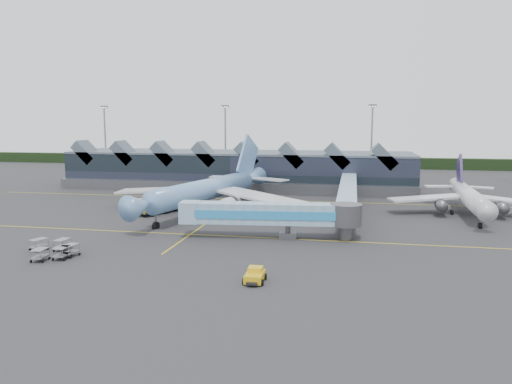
% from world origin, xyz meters
% --- Properties ---
extents(ground, '(260.00, 260.00, 0.00)m').
position_xyz_m(ground, '(0.00, 0.00, 0.00)').
color(ground, '#27272A').
rests_on(ground, ground).
extents(taxi_stripes, '(120.00, 60.00, 0.01)m').
position_xyz_m(taxi_stripes, '(0.00, 10.00, 0.01)').
color(taxi_stripes, gold).
rests_on(taxi_stripes, ground).
extents(tree_line_far, '(260.00, 4.00, 4.00)m').
position_xyz_m(tree_line_far, '(0.00, 110.00, 2.00)').
color(tree_line_far, black).
rests_on(tree_line_far, ground).
extents(terminal, '(90.00, 22.25, 12.52)m').
position_xyz_m(terminal, '(-5.07, 47.35, 4.88)').
color(terminal, black).
rests_on(terminal, ground).
extents(light_masts, '(132.40, 42.56, 22.45)m').
position_xyz_m(light_masts, '(21.00, 62.80, 12.49)').
color(light_masts, gray).
rests_on(light_masts, ground).
extents(main_airliner, '(39.70, 46.50, 15.11)m').
position_xyz_m(main_airliner, '(-2.65, 11.61, 4.44)').
color(main_airliner, '#5F96C1').
rests_on(main_airliner, ground).
extents(regional_jet, '(29.76, 32.41, 11.14)m').
position_xyz_m(regional_jet, '(46.34, 17.73, 3.53)').
color(regional_jet, silver).
rests_on(regional_jet, ground).
extents(jet_bridge, '(27.49, 6.55, 5.54)m').
position_xyz_m(jet_bridge, '(14.14, -7.81, 3.66)').
color(jet_bridge, '#7FAAD4').
rests_on(jet_bridge, ground).
extents(fuel_truck, '(6.72, 10.60, 3.66)m').
position_xyz_m(fuel_truck, '(-11.35, 8.49, 2.05)').
color(fuel_truck, black).
rests_on(fuel_truck, ground).
extents(pushback_tug, '(2.32, 3.63, 1.59)m').
position_xyz_m(pushback_tug, '(14.46, -28.81, 0.71)').
color(pushback_tug, gold).
rests_on(pushback_tug, ground).
extents(baggage_carts, '(7.99, 7.65, 1.59)m').
position_xyz_m(baggage_carts, '(-13.73, -23.13, 0.90)').
color(baggage_carts, gray).
rests_on(baggage_carts, ground).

